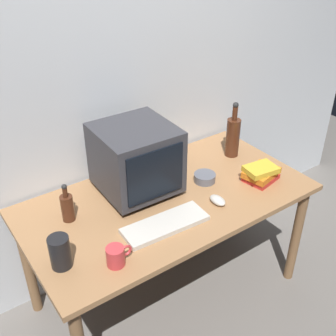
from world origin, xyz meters
TOP-DOWN VIEW (x-y plane):
  - ground_plane at (0.00, 0.00)m, footprint 6.00×6.00m
  - back_wall at (0.00, 0.46)m, footprint 4.00×0.08m
  - desk at (0.00, 0.00)m, footprint 1.52×0.80m
  - crt_monitor at (-0.10, 0.15)m, footprint 0.39×0.40m
  - keyboard at (-0.15, -0.19)m, footprint 0.43×0.17m
  - computer_mouse at (0.18, -0.19)m, footprint 0.06×0.10m
  - bottle_tall at (0.57, 0.14)m, footprint 0.08×0.08m
  - bottle_short at (-0.50, 0.13)m, footprint 0.06×0.06m
  - book_stack at (0.51, -0.16)m, footprint 0.22×0.18m
  - mug at (-0.46, -0.27)m, footprint 0.12×0.08m
  - cd_spindle at (0.25, 0.01)m, footprint 0.12×0.12m
  - metal_canister at (-0.65, -0.14)m, footprint 0.09×0.09m

SIDE VIEW (x-z plane):
  - ground_plane at x=0.00m, z-range 0.00..0.00m
  - desk at x=0.00m, z-range 0.27..0.99m
  - keyboard at x=-0.15m, z-range 0.71..0.74m
  - computer_mouse at x=0.18m, z-range 0.71..0.75m
  - cd_spindle at x=0.25m, z-range 0.71..0.76m
  - mug at x=-0.46m, z-range 0.71..0.80m
  - book_stack at x=0.51m, z-range 0.71..0.81m
  - metal_canister at x=-0.65m, z-range 0.71..0.86m
  - bottle_short at x=-0.50m, z-range 0.69..0.89m
  - bottle_tall at x=0.57m, z-range 0.67..1.02m
  - crt_monitor at x=-0.10m, z-range 0.72..1.09m
  - back_wall at x=0.00m, z-range 0.00..2.50m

